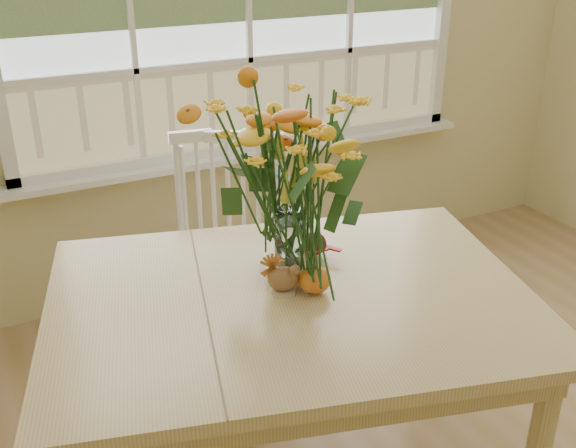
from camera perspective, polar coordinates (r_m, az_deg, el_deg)
name	(u,v)px	position (r m, az deg, el deg)	size (l,w,h in m)	color
wall_back	(246,15)	(3.29, -3.61, 17.25)	(4.00, 0.02, 2.70)	beige
dining_table	(291,320)	(2.05, 0.25, -8.13)	(1.63, 1.34, 0.76)	tan
windsor_chair	(228,244)	(2.79, -5.14, -1.68)	(0.60, 0.59, 0.97)	white
flower_vase	(290,178)	(1.95, 0.20, 3.88)	(0.46, 0.46, 0.54)	white
pumpkin	(315,281)	(2.00, 2.26, -4.83)	(0.10, 0.10, 0.08)	#C54A17
turkey_figurine	(283,279)	(1.99, -0.39, -4.68)	(0.11, 0.10, 0.12)	#CCB78C
dark_gourd	(314,245)	(2.21, 2.18, -1.76)	(0.13, 0.12, 0.08)	#38160F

